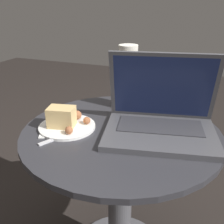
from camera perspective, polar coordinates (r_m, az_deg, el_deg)
table at (r=0.95m, az=1.83°, el=-13.28°), size 0.64×0.64×0.57m
napkin at (r=0.86m, az=-10.44°, el=-3.88°), size 0.17×0.15×0.00m
laptop at (r=0.83m, az=10.58°, el=-1.18°), size 0.38×0.31×0.25m
beer_glass at (r=0.99m, az=3.42°, el=7.53°), size 0.07×0.07×0.24m
snack_plate at (r=0.87m, az=-10.09°, el=-2.05°), size 0.19×0.19×0.07m
fork at (r=0.84m, az=-8.91°, el=-4.56°), size 0.11×0.18×0.00m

